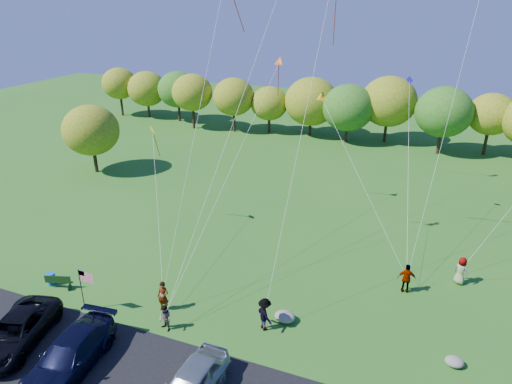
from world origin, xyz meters
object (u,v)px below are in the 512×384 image
at_px(trash_barrel, 51,279).
at_px(minivan_navy, 69,355).
at_px(minivan_dark, 16,331).
at_px(flyer_d, 407,279).
at_px(flyer_e, 461,271).
at_px(flyer_a, 163,296).
at_px(flyer_c, 265,314).
at_px(flyer_b, 165,318).
at_px(park_bench, 59,281).

bearing_deg(trash_barrel, minivan_navy, -39.70).
distance_m(minivan_dark, flyer_d, 22.11).
bearing_deg(flyer_d, flyer_e, -151.30).
relative_size(flyer_a, flyer_c, 0.97).
bearing_deg(flyer_c, trash_barrel, 42.31).
relative_size(flyer_c, trash_barrel, 2.43).
xyz_separation_m(flyer_b, flyer_e, (14.91, 10.66, 0.14)).
relative_size(minivan_navy, flyer_c, 2.97).
xyz_separation_m(flyer_d, flyer_e, (3.09, 2.21, -0.04)).
height_order(flyer_a, flyer_b, flyer_a).
bearing_deg(trash_barrel, flyer_e, 21.85).
bearing_deg(flyer_c, flyer_b, 60.84).
relative_size(minivan_dark, flyer_c, 2.86).
relative_size(flyer_e, trash_barrel, 2.33).
height_order(flyer_b, trash_barrel, flyer_b).
relative_size(flyer_a, park_bench, 1.17).
bearing_deg(minivan_dark, flyer_e, 19.59).
bearing_deg(flyer_c, park_bench, 43.12).
distance_m(flyer_c, park_bench, 13.29).
bearing_deg(park_bench, trash_barrel, 152.35).
bearing_deg(flyer_b, flyer_d, 57.64).
relative_size(minivan_navy, trash_barrel, 7.22).
bearing_deg(trash_barrel, minivan_dark, -63.41).
bearing_deg(minivan_dark, park_bench, 95.19).
xyz_separation_m(flyer_b, flyer_d, (11.81, 8.45, 0.18)).
distance_m(flyer_a, trash_barrel, 8.03).
distance_m(flyer_a, flyer_c, 6.02).
bearing_deg(minivan_navy, flyer_d, 34.83).
distance_m(flyer_a, flyer_e, 18.40).
height_order(minivan_navy, flyer_a, flyer_a).
height_order(flyer_d, trash_barrel, flyer_d).
relative_size(flyer_b, flyer_d, 0.81).
relative_size(flyer_b, flyer_e, 0.84).
xyz_separation_m(flyer_a, trash_barrel, (-8.00, -0.40, -0.54)).
bearing_deg(minivan_navy, flyer_b, 50.74).
height_order(park_bench, trash_barrel, park_bench).
bearing_deg(minivan_dark, trash_barrel, 102.29).
bearing_deg(trash_barrel, flyer_a, 2.88).
bearing_deg(flyer_d, flyer_a, 21.66).
bearing_deg(flyer_c, flyer_e, -101.03).
height_order(minivan_dark, flyer_d, flyer_d).
xyz_separation_m(flyer_a, park_bench, (-7.24, -0.54, -0.45)).
xyz_separation_m(park_bench, trash_barrel, (-0.76, 0.13, -0.09)).
bearing_deg(flyer_c, minivan_navy, 77.27).
xyz_separation_m(minivan_navy, flyer_e, (17.63, 14.83, 0.03)).
height_order(minivan_navy, flyer_e, flyer_e).
distance_m(minivan_navy, flyer_b, 4.99).
bearing_deg(park_bench, minivan_navy, -60.32).
relative_size(flyer_a, flyer_e, 1.01).
distance_m(flyer_b, flyer_c, 5.38).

